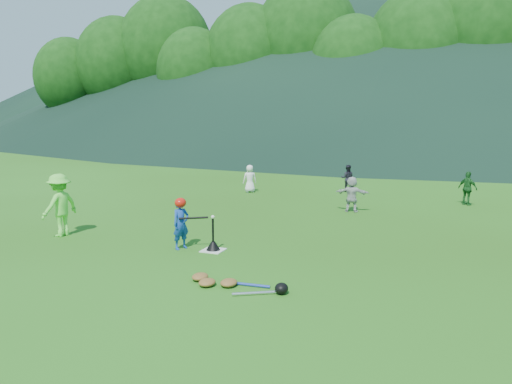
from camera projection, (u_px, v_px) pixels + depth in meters
ground at (213, 251)px, 10.65m from camera, size 120.00×120.00×0.00m
home_plate at (213, 250)px, 10.65m from camera, size 0.45×0.45×0.02m
baseball at (213, 217)px, 10.53m from camera, size 0.08×0.08×0.08m
batter_child at (181, 224)px, 10.72m from camera, size 0.40×0.47×1.09m
adult_coach at (60, 205)px, 11.82m from camera, size 0.68×1.03×1.49m
fielder_a at (250, 179)px, 18.38m from camera, size 0.59×0.54×1.02m
fielder_b at (347, 178)px, 18.53m from camera, size 0.54×0.44×1.00m
fielder_c at (468, 188)px, 15.81m from camera, size 0.68×0.56×1.08m
fielder_d at (352, 194)px, 14.75m from camera, size 1.00×0.35×1.06m
batting_tee at (213, 245)px, 10.63m from camera, size 0.30×0.30×0.68m
batter_gear at (181, 204)px, 10.64m from camera, size 0.71×0.30×0.45m
equipment_pile at (229, 283)px, 8.44m from camera, size 1.80×0.69×0.19m
outfield_fence at (384, 143)px, 36.27m from camera, size 70.07×0.08×1.33m
tree_line at (400, 47)px, 40.37m from camera, size 70.04×11.40×14.82m
distant_hills at (382, 42)px, 86.23m from camera, size 155.00×140.00×32.00m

